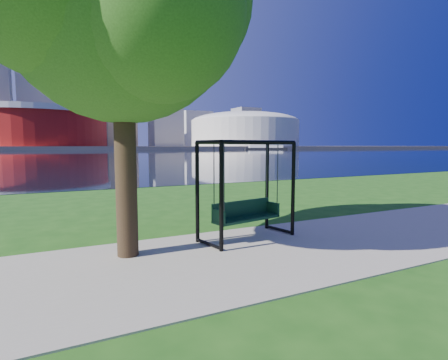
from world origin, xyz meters
TOP-DOWN VIEW (x-y plane):
  - ground at (0.00, 0.00)m, footprint 900.00×900.00m
  - path at (0.00, -0.50)m, footprint 120.00×4.00m
  - river at (0.00, 102.00)m, footprint 900.00×180.00m
  - far_bank at (0.00, 306.00)m, footprint 900.00×228.00m
  - stadium at (-10.00, 235.00)m, footprint 83.00×83.00m
  - arena at (135.00, 235.00)m, footprint 84.00×84.00m
  - skyline at (-4.27, 319.39)m, footprint 392.00×66.00m
  - swing at (0.59, 0.59)m, footprint 2.44×1.42m
  - barge at (118.81, 180.29)m, footprint 27.09×16.65m

SIDE VIEW (x-z plane):
  - ground at x=0.00m, z-range 0.00..0.00m
  - river at x=0.00m, z-range 0.00..0.02m
  - path at x=0.00m, z-range 0.00..0.03m
  - far_bank at x=0.00m, z-range 0.00..2.00m
  - swing at x=0.59m, z-range -0.04..2.31m
  - barge at x=118.81m, z-range -0.12..2.52m
  - stadium at x=-10.00m, z-range -1.77..30.23m
  - arena at x=135.00m, z-range 2.59..29.15m
  - skyline at x=-4.27m, z-range -12.36..84.14m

